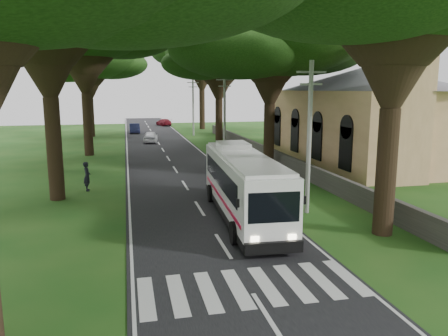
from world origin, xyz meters
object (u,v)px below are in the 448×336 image
pole_mid (225,114)px  coach_bus (243,184)px  distant_car_b (135,128)px  church (366,107)px  pedestrian (87,176)px  pole_far (193,106)px  distant_car_c (164,122)px  pole_near (309,135)px  distant_car_a (151,137)px

pole_mid → coach_bus: bearing=-100.1°
pole_mid → distant_car_b: (-8.06, 25.62, -3.45)m
pole_mid → distant_car_b: bearing=107.5°
church → pedestrian: (-24.27, -7.62, -3.95)m
church → pole_far: size_ratio=3.00×
church → pole_far: 27.41m
coach_bus → distant_car_c: 57.86m
pole_near → distant_car_c: pole_near is taller
church → pole_near: 19.88m
church → pedestrian: 25.75m
pole_far → distant_car_a: 10.06m
church → coach_bus: 22.64m
distant_car_a → distant_car_c: distant_car_a is taller
pole_far → coach_bus: pole_far is taller
pole_mid → distant_car_b: pole_mid is taller
pole_near → pole_far: (0.00, 40.00, 0.00)m
church → pole_far: (-12.36, 24.45, -0.73)m
church → distant_car_a: size_ratio=5.82×
distant_car_a → distant_car_c: 24.89m
pole_near → distant_car_a: bearing=100.9°
coach_bus → distant_car_a: (-2.78, 33.23, -1.05)m
pole_mid → pole_far: size_ratio=1.00×
pole_mid → distant_car_a: 14.92m
pole_near → pedestrian: pole_near is taller
pole_far → pedestrian: bearing=-110.4°
distant_car_a → distant_car_b: 12.70m
distant_car_a → pedestrian: size_ratio=2.16×
distant_car_a → pedestrian: 25.71m
distant_car_b → distant_car_c: bearing=65.4°
pole_mid → distant_car_c: 37.90m
pole_far → pedestrian: size_ratio=4.19×
coach_bus → distant_car_a: 33.36m
coach_bus → distant_car_b: 46.04m
distant_car_c → pedestrian: size_ratio=2.22×
distant_car_c → pedestrian: (-9.26, -49.72, 0.31)m
pole_far → distant_car_b: bearing=145.1°
pole_near → pole_mid: 20.00m
pole_mid → distant_car_b: 27.08m
church → coach_bus: (-15.97, -15.74, -3.13)m
pole_mid → church: bearing=-19.8°
coach_bus → distant_car_c: (0.96, 57.84, -1.14)m
pole_mid → pole_far: 20.00m
coach_bus → pedestrian: (-8.30, 8.12, -0.83)m
church → pole_near: size_ratio=3.00×
pole_mid → coach_bus: (-3.61, -20.19, -2.40)m
pedestrian → distant_car_b: bearing=-8.9°
church → pole_far: bearing=116.8°
pole_far → distant_car_b: size_ratio=1.89×
church → coach_bus: bearing=-135.4°
pole_mid → pole_far: bearing=90.0°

